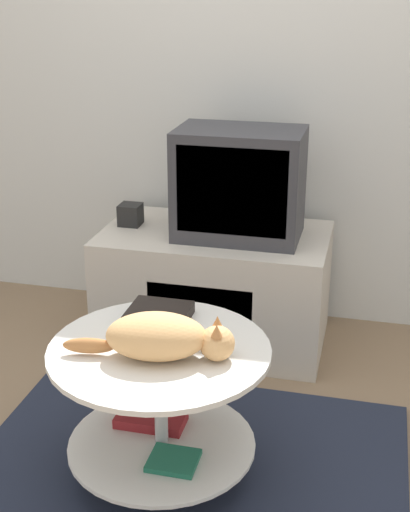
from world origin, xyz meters
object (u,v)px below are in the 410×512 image
object	(u,v)px
tv	(239,184)
dvd_box	(159,314)
cat	(163,337)
speaker	(130,215)

from	to	relation	value
tv	dvd_box	distance (m)	0.87
dvd_box	tv	bearing A→B (deg)	82.65
dvd_box	cat	bearing A→B (deg)	-69.92
tv	speaker	world-z (taller)	tv
tv	dvd_box	xyz separation A→B (m)	(-0.11, -0.83, -0.24)
speaker	dvd_box	distance (m)	0.95
dvd_box	speaker	bearing A→B (deg)	115.14
dvd_box	cat	world-z (taller)	cat
tv	speaker	distance (m)	0.55
tv	speaker	bearing A→B (deg)	176.86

